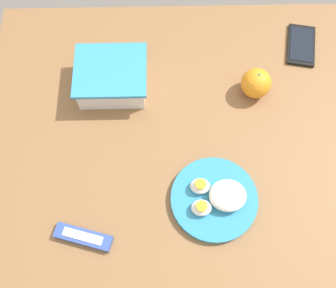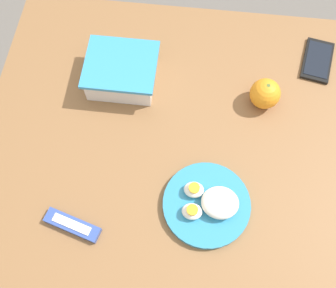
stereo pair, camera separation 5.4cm
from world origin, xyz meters
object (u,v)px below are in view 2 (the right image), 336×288
rice_plate (209,204)px  cell_phone (317,60)px  food_container (122,73)px  orange_fruit (265,94)px  candy_bar (72,225)px

rice_plate → cell_phone: 0.55m
food_container → rice_plate: food_container is taller
cell_phone → food_container: bearing=-167.2°
orange_fruit → cell_phone: (0.16, 0.15, -0.04)m
rice_plate → candy_bar: bearing=-165.0°
rice_plate → candy_bar: rice_plate is taller
rice_plate → candy_bar: (-0.32, -0.09, -0.01)m
orange_fruit → candy_bar: 0.60m
rice_plate → food_container: bearing=128.1°
food_container → cell_phone: size_ratio=1.24×
food_container → cell_phone: 0.57m
rice_plate → cell_phone: size_ratio=1.38×
food_container → orange_fruit: 0.40m
food_container → candy_bar: 0.43m
candy_bar → cell_phone: candy_bar is taller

